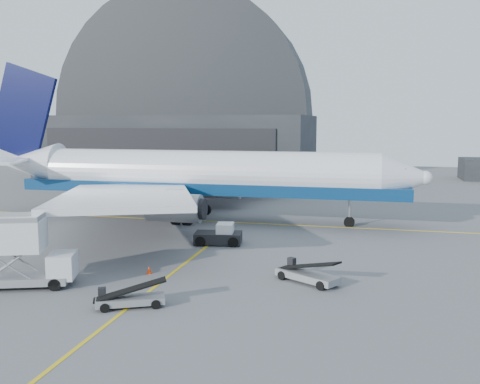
% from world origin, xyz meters
% --- Properties ---
extents(ground, '(200.00, 200.00, 0.00)m').
position_xyz_m(ground, '(0.00, 0.00, 0.00)').
color(ground, '#565659').
rests_on(ground, ground).
extents(taxi_lines, '(80.00, 42.12, 0.02)m').
position_xyz_m(taxi_lines, '(0.00, 12.67, 0.01)').
color(taxi_lines, gold).
rests_on(taxi_lines, ground).
extents(hangar, '(50.00, 28.30, 28.00)m').
position_xyz_m(hangar, '(-22.00, 64.95, 9.54)').
color(hangar, black).
rests_on(hangar, ground).
extents(airliner, '(51.37, 49.82, 18.03)m').
position_xyz_m(airliner, '(-5.52, 20.66, 5.04)').
color(airliner, white).
rests_on(airliner, ground).
extents(catering_truck, '(7.10, 4.56, 4.58)m').
position_xyz_m(catering_truck, '(-8.76, -5.45, 2.32)').
color(catering_truck, gray).
rests_on(catering_truck, ground).
extents(pushback_tug, '(4.48, 2.99, 1.94)m').
position_xyz_m(pushback_tug, '(0.84, 9.79, 0.73)').
color(pushback_tug, black).
rests_on(pushback_tug, ground).
extents(belt_loader_a, '(4.28, 2.98, 1.64)m').
position_xyz_m(belt_loader_a, '(0.01, -7.34, 0.51)').
color(belt_loader_a, gray).
rests_on(belt_loader_a, ground).
extents(belt_loader_b, '(4.73, 3.72, 1.86)m').
position_xyz_m(belt_loader_b, '(9.81, 0.03, 0.57)').
color(belt_loader_b, gray).
rests_on(belt_loader_b, ground).
extents(traffic_cone, '(0.38, 0.38, 0.55)m').
position_xyz_m(traffic_cone, '(-1.64, -0.50, 0.26)').
color(traffic_cone, '#E93607').
rests_on(traffic_cone, ground).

